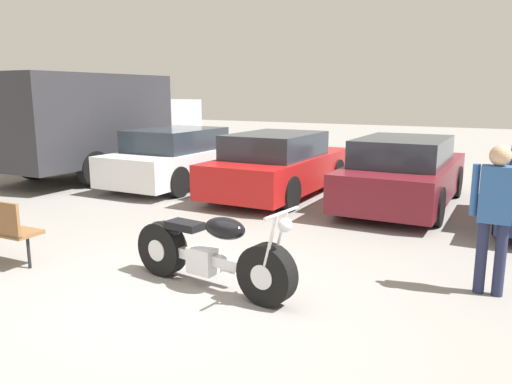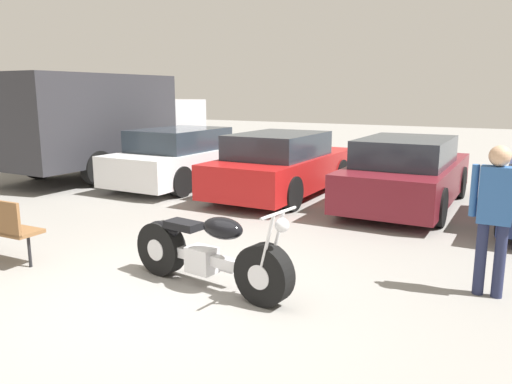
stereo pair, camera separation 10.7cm
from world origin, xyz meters
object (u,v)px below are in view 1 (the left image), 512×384
at_px(parked_car_white, 182,158).
at_px(parked_car_maroon, 404,173).
at_px(person_standing, 495,208).
at_px(motorcycle, 209,253).
at_px(delivery_truck, 98,121).
at_px(parked_car_red, 279,165).

bearing_deg(parked_car_white, parked_car_maroon, 1.62).
bearing_deg(person_standing, parked_car_maroon, 113.97).
relative_size(motorcycle, delivery_truck, 0.36).
height_order(parked_car_white, parked_car_maroon, same).
distance_m(parked_car_white, person_standing, 8.05).
height_order(motorcycle, parked_car_red, parked_car_red).
distance_m(motorcycle, parked_car_maroon, 5.44).
bearing_deg(parked_car_red, delivery_truck, 179.02).
relative_size(delivery_truck, person_standing, 3.67).
bearing_deg(parked_car_white, delivery_truck, 178.40).
height_order(parked_car_red, person_standing, person_standing).
height_order(parked_car_maroon, delivery_truck, delivery_truck).
distance_m(motorcycle, parked_car_white, 6.67).
distance_m(motorcycle, delivery_truck, 8.77).
height_order(parked_car_white, parked_car_red, same).
relative_size(parked_car_red, delivery_truck, 0.70).
bearing_deg(parked_car_maroon, delivery_truck, -179.49).
bearing_deg(delivery_truck, parked_car_red, -0.98).
xyz_separation_m(parked_car_white, delivery_truck, (-2.75, 0.08, 0.81)).
xyz_separation_m(parked_car_white, parked_car_maroon, (5.25, 0.15, 0.00)).
bearing_deg(parked_car_maroon, parked_car_white, -178.38).
bearing_deg(parked_car_red, person_standing, -41.23).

